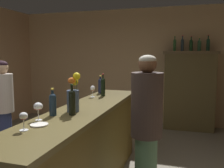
{
  "coord_description": "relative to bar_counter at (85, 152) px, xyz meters",
  "views": [
    {
      "loc": [
        1.49,
        -2.36,
        1.64
      ],
      "look_at": [
        0.56,
        0.66,
        1.27
      ],
      "focal_mm": 39.44,
      "sensor_mm": 36.0,
      "label": 1
    }
  ],
  "objects": [
    {
      "name": "bar_counter",
      "position": [
        0.0,
        0.0,
        0.0
      ],
      "size": [
        0.57,
        2.9,
        1.04
      ],
      "color": "brown",
      "rests_on": "ground"
    },
    {
      "name": "display_bottle_right",
      "position": [
        1.5,
        3.07,
        1.34
      ],
      "size": [
        0.07,
        0.07,
        0.33
      ],
      "color": "#143121",
      "rests_on": "display_cabinet"
    },
    {
      "name": "wine_bottle_syrah",
      "position": [
        -0.07,
        0.82,
        0.66
      ],
      "size": [
        0.06,
        0.06,
        0.33
      ],
      "color": "black",
      "rests_on": "bar_counter"
    },
    {
      "name": "display_bottle_midright",
      "position": [
        1.33,
        3.07,
        1.32
      ],
      "size": [
        0.08,
        0.08,
        0.29
      ],
      "color": "#264C2F",
      "rests_on": "display_cabinet"
    },
    {
      "name": "wine_glass_rear",
      "position": [
        -0.13,
        -0.92,
        0.63
      ],
      "size": [
        0.07,
        0.07,
        0.15
      ],
      "color": "white",
      "rests_on": "bar_counter"
    },
    {
      "name": "wall_back",
      "position": [
        -0.39,
        3.39,
        0.84
      ],
      "size": [
        5.46,
        0.12,
        2.73
      ],
      "primitive_type": "cube",
      "color": "tan",
      "rests_on": "ground"
    },
    {
      "name": "wine_glass_front",
      "position": [
        -0.18,
        0.69,
        0.63
      ],
      "size": [
        0.07,
        0.07,
        0.16
      ],
      "color": "white",
      "rests_on": "bar_counter"
    },
    {
      "name": "wine_bottle_chardonnay",
      "position": [
        0.01,
        -0.34,
        0.66
      ],
      "size": [
        0.07,
        0.07,
        0.31
      ],
      "color": "black",
      "rests_on": "bar_counter"
    },
    {
      "name": "display_cabinet",
      "position": [
        1.16,
        3.07,
        0.37
      ],
      "size": [
        1.14,
        0.46,
        1.72
      ],
      "color": "#4D4124",
      "rests_on": "ground"
    },
    {
      "name": "wine_bottle_malbec",
      "position": [
        -0.19,
        1.06,
        0.65
      ],
      "size": [
        0.08,
        0.08,
        0.28
      ],
      "color": "#1B2139",
      "rests_on": "bar_counter"
    },
    {
      "name": "display_bottle_midleft",
      "position": [
        0.98,
        3.07,
        1.34
      ],
      "size": [
        0.06,
        0.06,
        0.34
      ],
      "color": "#202F37",
      "rests_on": "display_cabinet"
    },
    {
      "name": "patron_by_cabinet",
      "position": [
        -1.53,
        0.46,
        0.35
      ],
      "size": [
        0.31,
        0.31,
        1.56
      ],
      "rotation": [
        0.0,
        0.0,
        0.1
      ],
      "color": "navy",
      "rests_on": "ground"
    },
    {
      "name": "flower_arrangement",
      "position": [
        -0.04,
        -0.21,
        0.69
      ],
      "size": [
        0.15,
        0.14,
        0.42
      ],
      "color": "#3B4C69",
      "rests_on": "bar_counter"
    },
    {
      "name": "bartender",
      "position": [
        0.73,
        -0.14,
        0.38
      ],
      "size": [
        0.31,
        0.31,
        1.64
      ],
      "rotation": [
        0.0,
        0.0,
        3.3
      ],
      "color": "#43674D",
      "rests_on": "ground"
    },
    {
      "name": "cheese_plate",
      "position": [
        -0.09,
        -0.76,
        0.52
      ],
      "size": [
        0.15,
        0.15,
        0.01
      ],
      "primitive_type": "cylinder",
      "color": "white",
      "rests_on": "bar_counter"
    },
    {
      "name": "wine_bottle_merlot",
      "position": [
        -0.16,
        -0.42,
        0.64
      ],
      "size": [
        0.07,
        0.07,
        0.27
      ],
      "color": "#1A2C3F",
      "rests_on": "bar_counter"
    },
    {
      "name": "display_bottle_left",
      "position": [
        0.82,
        3.07,
        1.34
      ],
      "size": [
        0.06,
        0.06,
        0.34
      ],
      "color": "#285329",
      "rests_on": "display_cabinet"
    },
    {
      "name": "wine_glass_mid",
      "position": [
        -0.19,
        -0.62,
        0.64
      ],
      "size": [
        0.08,
        0.08,
        0.17
      ],
      "color": "white",
      "rests_on": "bar_counter"
    },
    {
      "name": "display_bottle_center",
      "position": [
        1.16,
        3.07,
        1.33
      ],
      "size": [
        0.07,
        0.07,
        0.32
      ],
      "color": "#15381A",
      "rests_on": "display_cabinet"
    }
  ]
}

